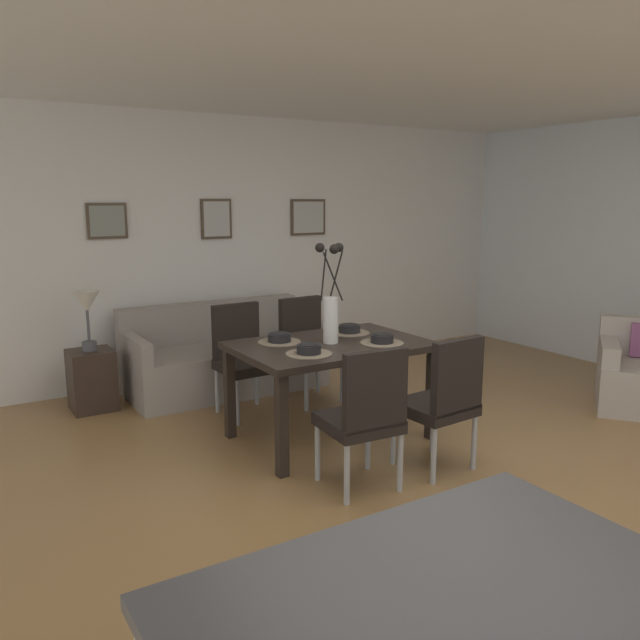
{
  "coord_description": "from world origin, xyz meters",
  "views": [
    {
      "loc": [
        -2.59,
        -2.79,
        1.8
      ],
      "look_at": [
        -0.0,
        1.38,
        0.85
      ],
      "focal_mm": 35.79,
      "sensor_mm": 36.0,
      "label": 1
    }
  ],
  "objects_px": {
    "dining_chair_near_left": "(365,412)",
    "dining_chair_far_left": "(444,397)",
    "bowl_far_left": "(382,338)",
    "table_lamp": "(87,307)",
    "bowl_near_left": "(309,348)",
    "sofa": "(223,360)",
    "dining_chair_near_right": "(242,353)",
    "framed_picture_right": "(308,217)",
    "framed_picture_center": "(216,219)",
    "dining_table": "(331,354)",
    "bowl_near_right": "(279,337)",
    "dining_chair_far_right": "(307,344)",
    "framed_picture_left": "(107,221)",
    "bowl_far_right": "(349,328)",
    "side_table": "(92,380)",
    "centerpiece_vase": "(331,305)"
  },
  "relations": [
    {
      "from": "sofa",
      "to": "side_table",
      "type": "distance_m",
      "value": 1.21
    },
    {
      "from": "dining_table",
      "to": "dining_chair_near_right",
      "type": "xyz_separation_m",
      "value": [
        -0.31,
        0.89,
        -0.14
      ]
    },
    {
      "from": "bowl_far_left",
      "to": "bowl_far_right",
      "type": "relative_size",
      "value": 1.0
    },
    {
      "from": "bowl_near_left",
      "to": "framed_picture_center",
      "type": "height_order",
      "value": "framed_picture_center"
    },
    {
      "from": "table_lamp",
      "to": "framed_picture_right",
      "type": "relative_size",
      "value": 1.21
    },
    {
      "from": "dining_chair_near_right",
      "to": "framed_picture_right",
      "type": "bearing_deg",
      "value": 41.51
    },
    {
      "from": "framed_picture_left",
      "to": "framed_picture_center",
      "type": "distance_m",
      "value": 1.06
    },
    {
      "from": "dining_chair_near_right",
      "to": "dining_chair_near_left",
      "type": "bearing_deg",
      "value": -89.84
    },
    {
      "from": "dining_table",
      "to": "dining_chair_far_left",
      "type": "distance_m",
      "value": 0.96
    },
    {
      "from": "dining_chair_near_left",
      "to": "bowl_far_left",
      "type": "height_order",
      "value": "dining_chair_near_left"
    },
    {
      "from": "bowl_near_left",
      "to": "bowl_far_left",
      "type": "height_order",
      "value": "same"
    },
    {
      "from": "dining_chair_near_left",
      "to": "framed_picture_right",
      "type": "bearing_deg",
      "value": 65.31
    },
    {
      "from": "framed_picture_center",
      "to": "framed_picture_right",
      "type": "distance_m",
      "value": 1.06
    },
    {
      "from": "bowl_far_left",
      "to": "side_table",
      "type": "height_order",
      "value": "bowl_far_left"
    },
    {
      "from": "table_lamp",
      "to": "framed_picture_left",
      "type": "relative_size",
      "value": 1.42
    },
    {
      "from": "centerpiece_vase",
      "to": "framed_picture_right",
      "type": "height_order",
      "value": "framed_picture_right"
    },
    {
      "from": "dining_chair_far_left",
      "to": "bowl_far_left",
      "type": "bearing_deg",
      "value": 89.25
    },
    {
      "from": "side_table",
      "to": "framed_picture_left",
      "type": "distance_m",
      "value": 1.45
    },
    {
      "from": "bowl_far_left",
      "to": "framed_picture_right",
      "type": "bearing_deg",
      "value": 72.16
    },
    {
      "from": "dining_chair_far_left",
      "to": "dining_chair_near_right",
      "type": "bearing_deg",
      "value": 108.98
    },
    {
      "from": "bowl_far_right",
      "to": "framed_picture_left",
      "type": "distance_m",
      "value": 2.47
    },
    {
      "from": "dining_chair_near_left",
      "to": "table_lamp",
      "type": "xyz_separation_m",
      "value": [
        -1.08,
        2.5,
        0.38
      ]
    },
    {
      "from": "dining_chair_near_left",
      "to": "dining_chair_far_left",
      "type": "relative_size",
      "value": 1.0
    },
    {
      "from": "bowl_near_left",
      "to": "bowl_near_right",
      "type": "distance_m",
      "value": 0.43
    },
    {
      "from": "bowl_near_left",
      "to": "sofa",
      "type": "bearing_deg",
      "value": 85.6
    },
    {
      "from": "dining_chair_near_left",
      "to": "bowl_near_left",
      "type": "relative_size",
      "value": 5.41
    },
    {
      "from": "side_table",
      "to": "framed_picture_center",
      "type": "relative_size",
      "value": 1.32
    },
    {
      "from": "dining_chair_far_left",
      "to": "sofa",
      "type": "height_order",
      "value": "dining_chair_far_left"
    },
    {
      "from": "dining_chair_far_right",
      "to": "bowl_far_left",
      "type": "height_order",
      "value": "dining_chair_far_right"
    },
    {
      "from": "bowl_far_right",
      "to": "sofa",
      "type": "xyz_separation_m",
      "value": [
        -0.49,
        1.41,
        -0.5
      ]
    },
    {
      "from": "bowl_near_right",
      "to": "framed_picture_left",
      "type": "bearing_deg",
      "value": 111.53
    },
    {
      "from": "dining_chair_near_left",
      "to": "framed_picture_center",
      "type": "height_order",
      "value": "framed_picture_center"
    },
    {
      "from": "bowl_far_right",
      "to": "sofa",
      "type": "distance_m",
      "value": 1.57
    },
    {
      "from": "framed_picture_right",
      "to": "centerpiece_vase",
      "type": "bearing_deg",
      "value": -116.76
    },
    {
      "from": "bowl_near_left",
      "to": "bowl_far_left",
      "type": "bearing_deg",
      "value": 0.0
    },
    {
      "from": "dining_chair_far_left",
      "to": "dining_chair_far_right",
      "type": "bearing_deg",
      "value": 89.18
    },
    {
      "from": "dining_chair_near_left",
      "to": "bowl_near_left",
      "type": "bearing_deg",
      "value": 91.02
    },
    {
      "from": "side_table",
      "to": "table_lamp",
      "type": "bearing_deg",
      "value": 116.57
    },
    {
      "from": "dining_table",
      "to": "framed_picture_center",
      "type": "xyz_separation_m",
      "value": [
        0.0,
        2.1,
        0.94
      ]
    },
    {
      "from": "bowl_near_right",
      "to": "dining_chair_far_left",
      "type": "bearing_deg",
      "value": -60.73
    },
    {
      "from": "sofa",
      "to": "dining_chair_near_left",
      "type": "bearing_deg",
      "value": -92.99
    },
    {
      "from": "bowl_far_left",
      "to": "table_lamp",
      "type": "distance_m",
      "value": 2.51
    },
    {
      "from": "dining_chair_far_left",
      "to": "framed_picture_left",
      "type": "height_order",
      "value": "framed_picture_left"
    },
    {
      "from": "dining_chair_near_left",
      "to": "framed_picture_center",
      "type": "distance_m",
      "value": 3.17
    },
    {
      "from": "dining_chair_near_right",
      "to": "framed_picture_center",
      "type": "bearing_deg",
      "value": 75.72
    },
    {
      "from": "dining_chair_far_right",
      "to": "framed_picture_right",
      "type": "xyz_separation_m",
      "value": [
        0.73,
        1.2,
        1.08
      ]
    },
    {
      "from": "dining_chair_far_left",
      "to": "table_lamp",
      "type": "bearing_deg",
      "value": 123.7
    },
    {
      "from": "dining_table",
      "to": "side_table",
      "type": "distance_m",
      "value": 2.18
    },
    {
      "from": "bowl_far_right",
      "to": "framed_picture_left",
      "type": "bearing_deg",
      "value": 126.05
    },
    {
      "from": "bowl_near_left",
      "to": "sofa",
      "type": "relative_size",
      "value": 0.09
    }
  ]
}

